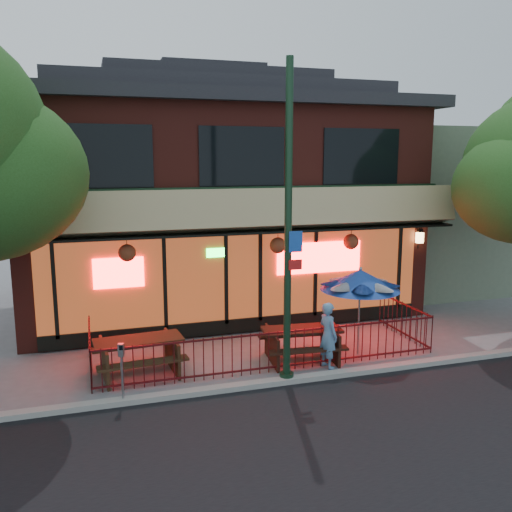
{
  "coord_description": "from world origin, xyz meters",
  "views": [
    {
      "loc": [
        -4.06,
        -11.19,
        4.95
      ],
      "look_at": [
        0.02,
        2.0,
        2.45
      ],
      "focal_mm": 38.0,
      "sensor_mm": 36.0,
      "label": 1
    }
  ],
  "objects_px": {
    "picnic_table_right": "(302,339)",
    "pedestrian": "(328,335)",
    "picnic_table_left": "(139,351)",
    "street_light": "(288,243)",
    "patio_umbrella": "(360,280)",
    "parking_meter_near": "(122,363)"
  },
  "relations": [
    {
      "from": "picnic_table_right",
      "to": "pedestrian",
      "type": "xyz_separation_m",
      "value": [
        0.43,
        -0.6,
        0.26
      ]
    },
    {
      "from": "picnic_table_left",
      "to": "picnic_table_right",
      "type": "bearing_deg",
      "value": -4.32
    },
    {
      "from": "street_light",
      "to": "patio_umbrella",
      "type": "relative_size",
      "value": 3.07
    },
    {
      "from": "street_light",
      "to": "picnic_table_left",
      "type": "relative_size",
      "value": 3.31
    },
    {
      "from": "parking_meter_near",
      "to": "street_light",
      "type": "bearing_deg",
      "value": 1.23
    },
    {
      "from": "patio_umbrella",
      "to": "pedestrian",
      "type": "relative_size",
      "value": 1.42
    },
    {
      "from": "picnic_table_right",
      "to": "pedestrian",
      "type": "relative_size",
      "value": 1.29
    },
    {
      "from": "picnic_table_right",
      "to": "pedestrian",
      "type": "bearing_deg",
      "value": -54.29
    },
    {
      "from": "street_light",
      "to": "patio_umbrella",
      "type": "bearing_deg",
      "value": 25.07
    },
    {
      "from": "street_light",
      "to": "picnic_table_right",
      "type": "distance_m",
      "value": 2.94
    },
    {
      "from": "street_light",
      "to": "pedestrian",
      "type": "xyz_separation_m",
      "value": [
        1.23,
        0.5,
        -2.35
      ]
    },
    {
      "from": "picnic_table_left",
      "to": "pedestrian",
      "type": "relative_size",
      "value": 1.32
    },
    {
      "from": "street_light",
      "to": "picnic_table_left",
      "type": "distance_m",
      "value": 4.29
    },
    {
      "from": "picnic_table_right",
      "to": "patio_umbrella",
      "type": "relative_size",
      "value": 0.91
    },
    {
      "from": "picnic_table_right",
      "to": "street_light",
      "type": "bearing_deg",
      "value": -125.87
    },
    {
      "from": "street_light",
      "to": "pedestrian",
      "type": "bearing_deg",
      "value": 22.26
    },
    {
      "from": "pedestrian",
      "to": "parking_meter_near",
      "type": "relative_size",
      "value": 1.24
    },
    {
      "from": "picnic_table_left",
      "to": "pedestrian",
      "type": "height_order",
      "value": "pedestrian"
    },
    {
      "from": "parking_meter_near",
      "to": "picnic_table_left",
      "type": "bearing_deg",
      "value": 72.57
    },
    {
      "from": "picnic_table_left",
      "to": "pedestrian",
      "type": "distance_m",
      "value": 4.46
    },
    {
      "from": "picnic_table_right",
      "to": "patio_umbrella",
      "type": "xyz_separation_m",
      "value": [
        1.56,
        0.0,
        1.4
      ]
    },
    {
      "from": "patio_umbrella",
      "to": "pedestrian",
      "type": "distance_m",
      "value": 1.72
    }
  ]
}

